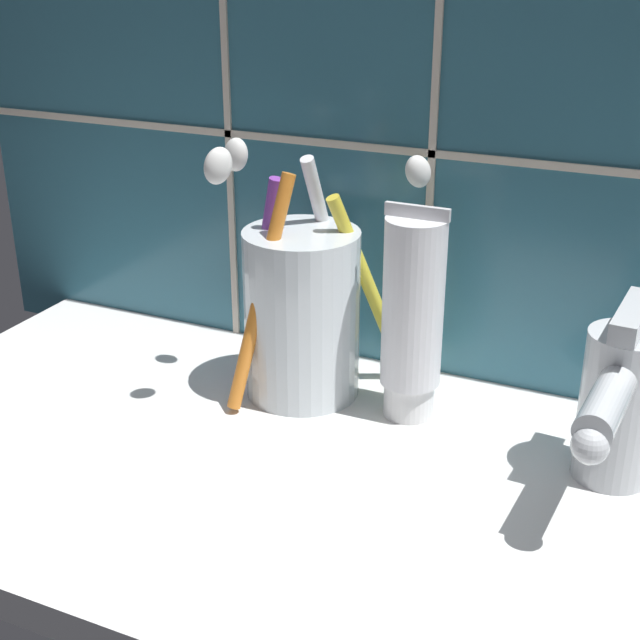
{
  "coord_description": "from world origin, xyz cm",
  "views": [
    {
      "loc": [
        18.66,
        -39.98,
        30.79
      ],
      "look_at": [
        -1.18,
        3.42,
        9.95
      ],
      "focal_mm": 50.0,
      "sensor_mm": 36.0,
      "label": 1
    }
  ],
  "objects": [
    {
      "name": "tile_wall_backsplash",
      "position": [
        0.01,
        15.85,
        23.17
      ],
      "size": [
        70.7,
        1.72,
        46.32
      ],
      "color": "#336B7F",
      "rests_on": "ground"
    },
    {
      "name": "sink_counter",
      "position": [
        0.0,
        0.0,
        1.0
      ],
      "size": [
        60.7,
        31.21,
        2.0
      ],
      "primitive_type": "cube",
      "color": "white",
      "rests_on": "ground"
    },
    {
      "name": "toothpaste_tube",
      "position": [
        2.81,
        8.54,
        8.93
      ],
      "size": [
        4.03,
        3.84,
        14.01
      ],
      "color": "white",
      "rests_on": "sink_counter"
    },
    {
      "name": "toothbrush_cup",
      "position": [
        -4.84,
        8.67,
        8.08
      ],
      "size": [
        13.05,
        15.31,
        18.17
      ],
      "color": "silver",
      "rests_on": "sink_counter"
    },
    {
      "name": "sink_faucet",
      "position": [
        15.67,
        5.79,
        7.13
      ],
      "size": [
        4.41,
        12.03,
        10.54
      ],
      "rotation": [
        0.0,
        0.0,
        -1.63
      ],
      "color": "silver",
      "rests_on": "sink_counter"
    }
  ]
}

